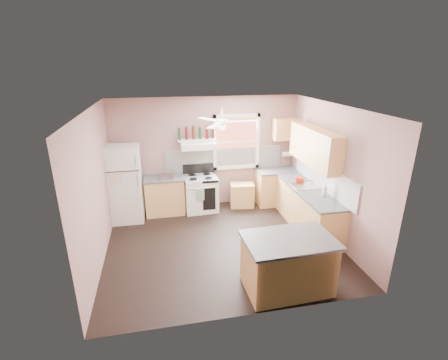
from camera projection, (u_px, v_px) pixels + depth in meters
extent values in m
plane|color=black|center=(222.00, 243.00, 6.53)|extent=(4.50, 4.50, 0.00)
plane|color=white|center=(222.00, 108.00, 5.61)|extent=(4.50, 4.50, 0.00)
cube|color=#8C6763|center=(206.00, 153.00, 7.93)|extent=(4.50, 0.05, 2.70)
cube|color=#8C6763|center=(333.00, 173.00, 6.50)|extent=(0.05, 4.00, 2.70)
cube|color=#8C6763|center=(94.00, 190.00, 5.64)|extent=(0.05, 4.00, 2.70)
cube|color=white|center=(224.00, 159.00, 8.04)|extent=(2.90, 0.03, 0.55)
cube|color=white|center=(323.00, 176.00, 6.83)|extent=(0.03, 2.60, 0.55)
cube|color=brown|center=(236.00, 142.00, 7.95)|extent=(1.00, 0.02, 1.20)
cube|color=white|center=(236.00, 142.00, 7.93)|extent=(1.16, 0.07, 1.36)
cube|color=white|center=(125.00, 184.00, 7.28)|extent=(0.74, 0.72, 1.73)
cube|color=tan|center=(165.00, 196.00, 7.75)|extent=(0.90, 0.60, 0.86)
cube|color=#464649|center=(164.00, 178.00, 7.60)|extent=(0.92, 0.62, 0.04)
cube|color=silver|center=(168.00, 175.00, 7.46)|extent=(0.31, 0.22, 0.18)
cube|color=white|center=(201.00, 193.00, 7.89)|extent=(0.81, 0.68, 0.86)
cube|color=white|center=(198.00, 145.00, 7.54)|extent=(0.78, 0.50, 0.14)
cube|color=white|center=(197.00, 140.00, 7.62)|extent=(0.90, 0.26, 0.03)
cube|color=tan|center=(242.00, 196.00, 8.14)|extent=(0.62, 0.46, 0.58)
cube|color=tan|center=(276.00, 187.00, 8.28)|extent=(1.00, 0.60, 0.86)
cube|color=tan|center=(307.00, 210.00, 7.03)|extent=(0.60, 2.20, 0.86)
cube|color=#464649|center=(277.00, 171.00, 8.13)|extent=(1.02, 0.62, 0.04)
cube|color=#464649|center=(309.00, 190.00, 6.87)|extent=(0.62, 2.22, 0.04)
cube|color=silver|center=(305.00, 186.00, 7.05)|extent=(0.55, 0.45, 0.03)
cylinder|color=silver|center=(312.00, 183.00, 7.06)|extent=(0.03, 0.03, 0.14)
cube|color=tan|center=(315.00, 147.00, 6.78)|extent=(0.33, 1.80, 0.76)
cube|color=tan|center=(285.00, 129.00, 7.93)|extent=(0.60, 0.33, 0.52)
cylinder|color=white|center=(288.00, 154.00, 8.21)|extent=(0.26, 0.12, 0.12)
cube|color=tan|center=(288.00, 265.00, 5.12)|extent=(1.34, 0.88, 0.86)
cube|color=#464649|center=(290.00, 240.00, 4.96)|extent=(1.42, 0.96, 0.04)
cylinder|color=white|center=(222.00, 122.00, 5.69)|extent=(0.20, 0.20, 0.08)
imported|color=silver|center=(325.00, 190.00, 6.49)|extent=(0.15, 0.15, 0.27)
cube|color=#AB220E|center=(300.00, 179.00, 7.31)|extent=(0.21, 0.18, 0.10)
cylinder|color=#143819|center=(180.00, 134.00, 7.49)|extent=(0.06, 0.06, 0.27)
cylinder|color=#590F0F|center=(186.00, 134.00, 7.52)|extent=(0.06, 0.06, 0.29)
cylinder|color=#3F230F|center=(193.00, 133.00, 7.55)|extent=(0.06, 0.06, 0.31)
cylinder|color=#143819|center=(200.00, 133.00, 7.58)|extent=(0.06, 0.06, 0.27)
cylinder|color=#590F0F|center=(207.00, 133.00, 7.61)|extent=(0.06, 0.06, 0.29)
cylinder|color=#3F230F|center=(214.00, 132.00, 7.64)|extent=(0.06, 0.06, 0.31)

